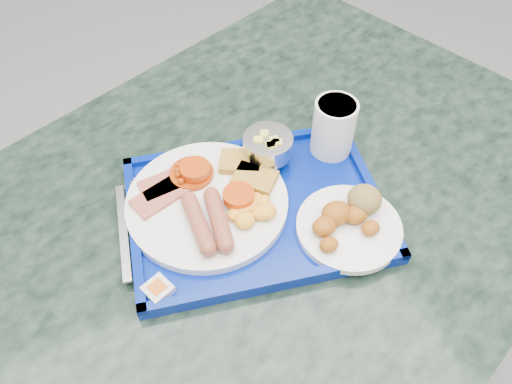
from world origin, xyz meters
TOP-DOWN VIEW (x-y plane):
  - table at (-0.08, 0.15)m, footprint 1.50×1.26m
  - tray at (-0.07, 0.14)m, footprint 0.46×0.38m
  - main_plate at (-0.13, 0.18)m, footprint 0.27×0.27m
  - bread_plate at (0.05, 0.05)m, footprint 0.17×0.17m
  - fruit_bowl at (-0.00, 0.23)m, footprint 0.09×0.09m
  - juice_cup at (0.11, 0.21)m, footprint 0.07×0.07m
  - spoon at (-0.24, 0.24)m, footprint 0.05×0.19m
  - knife at (-0.28, 0.18)m, footprint 0.05×0.19m
  - jam_packet at (-0.26, 0.06)m, footprint 0.05×0.05m

SIDE VIEW (x-z plane):
  - table at x=-0.08m, z-range 0.19..1.00m
  - tray at x=-0.07m, z-range 0.80..0.82m
  - knife at x=-0.28m, z-range 0.82..0.82m
  - spoon at x=-0.24m, z-range 0.81..0.83m
  - jam_packet at x=-0.26m, z-range 0.81..0.83m
  - main_plate at x=-0.13m, z-range 0.81..0.85m
  - bread_plate at x=0.05m, z-range 0.80..0.86m
  - fruit_bowl at x=0.00m, z-range 0.82..0.88m
  - juice_cup at x=0.11m, z-range 0.82..0.92m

